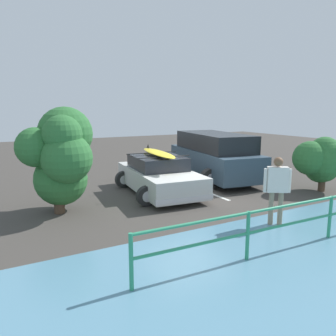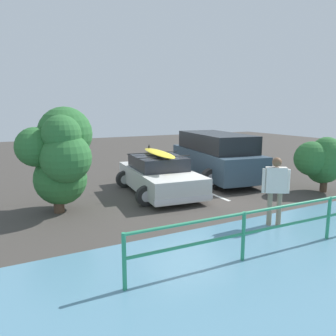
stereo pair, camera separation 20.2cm
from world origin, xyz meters
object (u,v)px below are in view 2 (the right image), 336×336
(sedan_car, at_px, (159,175))
(person_bystander, at_px, (276,185))
(suv_car, at_px, (215,156))
(bush_near_left, at_px, (60,152))
(bush_near_right, at_px, (323,161))

(sedan_car, height_order, person_bystander, person_bystander)
(sedan_car, bearing_deg, person_bystander, 104.80)
(suv_car, bearing_deg, sedan_car, 17.20)
(person_bystander, bearing_deg, sedan_car, -75.20)
(sedan_car, xyz_separation_m, bush_near_left, (3.25, 0.56, 1.05))
(bush_near_left, height_order, bush_near_right, bush_near_left)
(bush_near_left, bearing_deg, person_bystander, 140.73)
(suv_car, relative_size, bush_near_right, 2.74)
(suv_car, distance_m, person_bystander, 5.34)
(sedan_car, height_order, bush_near_left, bush_near_left)
(suv_car, distance_m, bush_near_left, 6.40)
(person_bystander, height_order, bush_near_left, bush_near_left)
(suv_car, xyz_separation_m, person_bystander, (1.85, 5.01, 0.06))
(bush_near_left, bearing_deg, bush_near_right, 166.90)
(suv_car, xyz_separation_m, bush_near_right, (-2.01, 3.37, 0.12))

